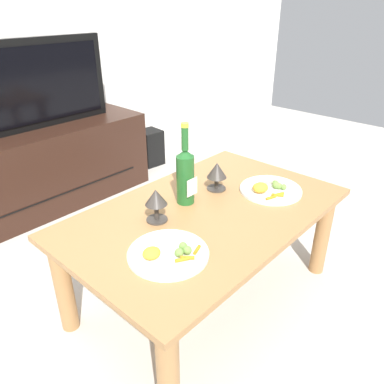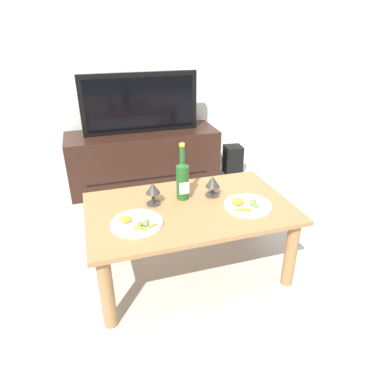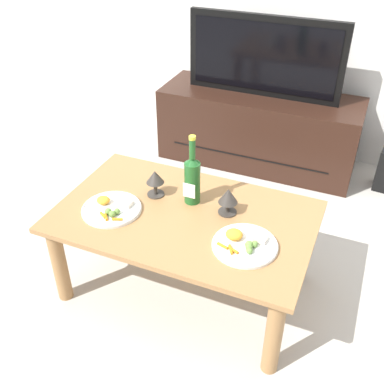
{
  "view_description": "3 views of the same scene",
  "coord_description": "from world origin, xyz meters",
  "px_view_note": "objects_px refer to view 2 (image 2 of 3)",
  "views": [
    {
      "loc": [
        -1.02,
        -0.85,
        1.22
      ],
      "look_at": [
        -0.0,
        0.08,
        0.51
      ],
      "focal_mm": 35.16,
      "sensor_mm": 36.0,
      "label": 1
    },
    {
      "loc": [
        -0.5,
        -1.63,
        1.4
      ],
      "look_at": [
        0.02,
        0.02,
        0.53
      ],
      "focal_mm": 31.75,
      "sensor_mm": 36.0,
      "label": 2
    },
    {
      "loc": [
        0.68,
        -1.5,
        1.71
      ],
      "look_at": [
        0.02,
        0.04,
        0.56
      ],
      "focal_mm": 42.76,
      "sensor_mm": 36.0,
      "label": 3
    }
  ],
  "objects_px": {
    "tv_stand": "(144,159)",
    "tv_screen": "(140,103)",
    "wine_bottle": "(182,178)",
    "dinner_plate_left": "(137,222)",
    "goblet_right": "(213,183)",
    "dining_table": "(189,218)",
    "goblet_left": "(153,190)",
    "floor_speaker": "(233,160)",
    "dinner_plate_right": "(247,204)"
  },
  "relations": [
    {
      "from": "goblet_left",
      "to": "goblet_right",
      "type": "height_order",
      "value": "goblet_left"
    },
    {
      "from": "tv_screen",
      "to": "goblet_left",
      "type": "distance_m",
      "value": 1.28
    },
    {
      "from": "wine_bottle",
      "to": "dinner_plate_left",
      "type": "distance_m",
      "value": 0.39
    },
    {
      "from": "floor_speaker",
      "to": "goblet_right",
      "type": "xyz_separation_m",
      "value": [
        -0.71,
        -1.26,
        0.4
      ]
    },
    {
      "from": "goblet_left",
      "to": "dinner_plate_right",
      "type": "height_order",
      "value": "goblet_left"
    },
    {
      "from": "tv_stand",
      "to": "wine_bottle",
      "type": "bearing_deg",
      "value": -88.95
    },
    {
      "from": "dining_table",
      "to": "dinner_plate_left",
      "type": "height_order",
      "value": "dinner_plate_left"
    },
    {
      "from": "dining_table",
      "to": "dinner_plate_left",
      "type": "bearing_deg",
      "value": -162.19
    },
    {
      "from": "dinner_plate_left",
      "to": "dining_table",
      "type": "bearing_deg",
      "value": 17.81
    },
    {
      "from": "tv_stand",
      "to": "dinner_plate_left",
      "type": "height_order",
      "value": "tv_stand"
    },
    {
      "from": "dining_table",
      "to": "floor_speaker",
      "type": "height_order",
      "value": "dining_table"
    },
    {
      "from": "tv_stand",
      "to": "goblet_left",
      "type": "distance_m",
      "value": 1.3
    },
    {
      "from": "tv_stand",
      "to": "tv_screen",
      "type": "bearing_deg",
      "value": -90.0
    },
    {
      "from": "tv_screen",
      "to": "dinner_plate_left",
      "type": "relative_size",
      "value": 3.72
    },
    {
      "from": "floor_speaker",
      "to": "goblet_right",
      "type": "bearing_deg",
      "value": -114.03
    },
    {
      "from": "tv_stand",
      "to": "wine_bottle",
      "type": "xyz_separation_m",
      "value": [
        0.02,
        -1.24,
        0.33
      ]
    },
    {
      "from": "goblet_right",
      "to": "dinner_plate_left",
      "type": "xyz_separation_m",
      "value": [
        -0.49,
        -0.19,
        -0.07
      ]
    },
    {
      "from": "dining_table",
      "to": "floor_speaker",
      "type": "distance_m",
      "value": 1.62
    },
    {
      "from": "wine_bottle",
      "to": "tv_stand",
      "type": "bearing_deg",
      "value": 91.05
    },
    {
      "from": "dinner_plate_right",
      "to": "wine_bottle",
      "type": "bearing_deg",
      "value": 146.9
    },
    {
      "from": "dinner_plate_left",
      "to": "floor_speaker",
      "type": "bearing_deg",
      "value": 50.39
    },
    {
      "from": "wine_bottle",
      "to": "goblet_right",
      "type": "bearing_deg",
      "value": -6.09
    },
    {
      "from": "dining_table",
      "to": "goblet_right",
      "type": "distance_m",
      "value": 0.25
    },
    {
      "from": "tv_screen",
      "to": "floor_speaker",
      "type": "bearing_deg",
      "value": 0.14
    },
    {
      "from": "wine_bottle",
      "to": "dinner_plate_left",
      "type": "xyz_separation_m",
      "value": [
        -0.31,
        -0.21,
        -0.12
      ]
    },
    {
      "from": "tv_screen",
      "to": "goblet_right",
      "type": "height_order",
      "value": "tv_screen"
    },
    {
      "from": "floor_speaker",
      "to": "goblet_right",
      "type": "height_order",
      "value": "goblet_right"
    },
    {
      "from": "wine_bottle",
      "to": "goblet_left",
      "type": "relative_size",
      "value": 2.58
    },
    {
      "from": "tv_stand",
      "to": "tv_screen",
      "type": "height_order",
      "value": "tv_screen"
    },
    {
      "from": "goblet_left",
      "to": "goblet_right",
      "type": "distance_m",
      "value": 0.36
    },
    {
      "from": "dining_table",
      "to": "wine_bottle",
      "type": "height_order",
      "value": "wine_bottle"
    },
    {
      "from": "dining_table",
      "to": "dinner_plate_right",
      "type": "xyz_separation_m",
      "value": [
        0.31,
        -0.1,
        0.09
      ]
    },
    {
      "from": "dinner_plate_left",
      "to": "wine_bottle",
      "type": "bearing_deg",
      "value": 34.36
    },
    {
      "from": "dining_table",
      "to": "tv_screen",
      "type": "xyz_separation_m",
      "value": [
        -0.03,
        1.34,
        0.39
      ]
    },
    {
      "from": "tv_stand",
      "to": "dining_table",
      "type": "bearing_deg",
      "value": -88.68
    },
    {
      "from": "wine_bottle",
      "to": "dinner_plate_right",
      "type": "distance_m",
      "value": 0.4
    },
    {
      "from": "dining_table",
      "to": "goblet_right",
      "type": "bearing_deg",
      "value": 27.5
    },
    {
      "from": "tv_stand",
      "to": "goblet_left",
      "type": "bearing_deg",
      "value": -97.22
    },
    {
      "from": "floor_speaker",
      "to": "dinner_plate_right",
      "type": "height_order",
      "value": "dinner_plate_right"
    },
    {
      "from": "tv_stand",
      "to": "tv_screen",
      "type": "relative_size",
      "value": 1.33
    },
    {
      "from": "dining_table",
      "to": "tv_screen",
      "type": "distance_m",
      "value": 1.4
    },
    {
      "from": "dining_table",
      "to": "dinner_plate_left",
      "type": "xyz_separation_m",
      "value": [
        -0.32,
        -0.1,
        0.09
      ]
    },
    {
      "from": "wine_bottle",
      "to": "dining_table",
      "type": "bearing_deg",
      "value": -85.73
    },
    {
      "from": "wine_bottle",
      "to": "goblet_right",
      "type": "xyz_separation_m",
      "value": [
        0.18,
        -0.02,
        -0.05
      ]
    },
    {
      "from": "tv_stand",
      "to": "dinner_plate_right",
      "type": "height_order",
      "value": "tv_stand"
    },
    {
      "from": "tv_screen",
      "to": "wine_bottle",
      "type": "distance_m",
      "value": 1.25
    },
    {
      "from": "wine_bottle",
      "to": "dinner_plate_right",
      "type": "bearing_deg",
      "value": -33.1
    },
    {
      "from": "dining_table",
      "to": "floor_speaker",
      "type": "bearing_deg",
      "value": 56.82
    },
    {
      "from": "tv_stand",
      "to": "dinner_plate_left",
      "type": "xyz_separation_m",
      "value": [
        -0.29,
        -1.45,
        0.21
      ]
    },
    {
      "from": "tv_screen",
      "to": "wine_bottle",
      "type": "xyz_separation_m",
      "value": [
        0.02,
        -1.23,
        -0.19
      ]
    }
  ]
}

